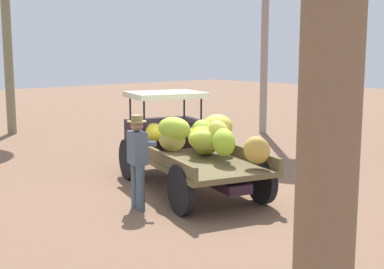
{
  "coord_description": "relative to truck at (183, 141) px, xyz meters",
  "views": [
    {
      "loc": [
        -7.52,
        6.44,
        2.73
      ],
      "look_at": [
        -0.1,
        -0.22,
        1.14
      ],
      "focal_mm": 48.83,
      "sensor_mm": 36.0,
      "label": 1
    }
  ],
  "objects": [
    {
      "name": "truck",
      "position": [
        0.0,
        0.0,
        0.0
      ],
      "size": [
        4.66,
        2.76,
        1.88
      ],
      "rotation": [
        0.0,
        0.0,
        -0.29
      ],
      "color": "black",
      "rests_on": "ground"
    },
    {
      "name": "farmer",
      "position": [
        -0.65,
        1.61,
        0.0
      ],
      "size": [
        0.54,
        0.5,
        1.66
      ],
      "rotation": [
        0.0,
        0.0,
        -1.83
      ],
      "color": "#4A5E6D",
      "rests_on": "ground"
    },
    {
      "name": "ground_plane",
      "position": [
        -0.35,
        0.38,
        -0.94
      ],
      "size": [
        60.0,
        60.0,
        0.0
      ],
      "primitive_type": "plane",
      "color": "#846048"
    }
  ]
}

